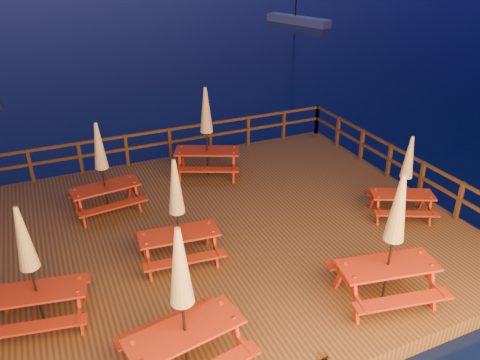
{
  "coord_description": "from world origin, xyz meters",
  "views": [
    {
      "loc": [
        -3.8,
        -9.51,
        7.03
      ],
      "look_at": [
        0.71,
        0.6,
        1.39
      ],
      "focal_mm": 35.0,
      "sensor_mm": 36.0,
      "label": 1
    }
  ],
  "objects_px": {
    "sailboat": "(298,20)",
    "picnic_table_0": "(406,176)",
    "picnic_table_2": "(182,301)",
    "picnic_table_1": "(102,167)"
  },
  "relations": [
    {
      "from": "sailboat",
      "to": "picnic_table_0",
      "type": "bearing_deg",
      "value": -133.95
    },
    {
      "from": "sailboat",
      "to": "picnic_table_2",
      "type": "distance_m",
      "value": 41.57
    },
    {
      "from": "sailboat",
      "to": "picnic_table_0",
      "type": "height_order",
      "value": "sailboat"
    },
    {
      "from": "picnic_table_0",
      "to": "picnic_table_1",
      "type": "height_order",
      "value": "picnic_table_1"
    },
    {
      "from": "sailboat",
      "to": "picnic_table_2",
      "type": "relative_size",
      "value": 3.7
    },
    {
      "from": "sailboat",
      "to": "picnic_table_0",
      "type": "relative_size",
      "value": 4.58
    },
    {
      "from": "picnic_table_0",
      "to": "picnic_table_1",
      "type": "bearing_deg",
      "value": 179.87
    },
    {
      "from": "picnic_table_1",
      "to": "picnic_table_2",
      "type": "xyz_separation_m",
      "value": [
        0.31,
        -5.96,
        0.15
      ]
    },
    {
      "from": "sailboat",
      "to": "picnic_table_0",
      "type": "distance_m",
      "value": 36.03
    },
    {
      "from": "picnic_table_0",
      "to": "picnic_table_2",
      "type": "relative_size",
      "value": 0.81
    }
  ]
}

